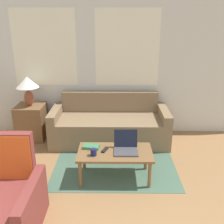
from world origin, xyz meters
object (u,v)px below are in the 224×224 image
Objects in this scene: laptop at (126,147)px; table_lamp at (28,86)px; book_red at (91,147)px; couch at (110,126)px; coffee_table at (115,155)px; tv_remote at (105,150)px; cup_navy at (94,152)px.

table_lamp is at bearing 143.12° from laptop.
book_red is at bearing -44.67° from table_lamp.
table_lamp is at bearing 176.63° from couch.
table_lamp is at bearing 139.98° from coffee_table.
tv_remote is at bearing 170.01° from coffee_table.
tv_remote is (-0.28, -0.00, -0.05)m from laptop.
table_lamp reaches higher than tv_remote.
cup_navy is 0.39× the size of book_red.
cup_navy is (-0.41, -0.13, -0.01)m from laptop.
book_red reaches higher than tv_remote.
laptop is at bearing 17.85° from cup_navy.
laptop is at bearing 9.96° from coffee_table.
cup_navy reaches higher than coffee_table.
laptop is (0.14, 0.02, 0.10)m from coffee_table.
couch reaches higher than tv_remote.
couch reaches higher than book_red.
laptop is 0.28m from tv_remote.
coffee_table is at bearing -40.02° from table_lamp.
coffee_table is 3.16× the size of laptop.
book_red is at bearing 171.33° from laptop.
table_lamp reaches higher than laptop.
table_lamp is at bearing 131.78° from cup_navy.
table_lamp is 1.72m from book_red.
coffee_table is at bearing -170.04° from laptop.
book_red is (-0.23, -1.06, 0.15)m from couch.
couch is at bearing 94.40° from coffee_table.
laptop is 3.39× the size of cup_navy.
book_red is at bearing 102.95° from cup_navy.
laptop is (1.62, -1.21, -0.51)m from table_lamp.
coffee_table is 6.28× the size of tv_remote.
coffee_table is at bearing -85.60° from couch.
table_lamp is at bearing 137.84° from tv_remote.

